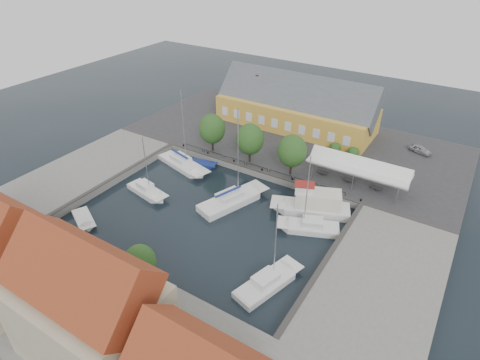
% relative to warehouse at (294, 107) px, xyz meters
% --- Properties ---
extents(ground, '(140.00, 140.00, 0.00)m').
position_rel_warehouse_xyz_m(ground, '(2.60, -28.36, -4.43)').
color(ground, black).
rests_on(ground, ground).
extents(north_quay, '(56.00, 26.00, 1.00)m').
position_rel_warehouse_xyz_m(north_quay, '(2.60, -5.36, -3.93)').
color(north_quay, '#2D2D30').
rests_on(north_quay, ground).
extents(west_quay, '(12.00, 24.00, 1.00)m').
position_rel_warehouse_xyz_m(west_quay, '(-19.40, -30.36, -3.93)').
color(west_quay, slate).
rests_on(west_quay, ground).
extents(east_quay, '(12.00, 24.00, 1.00)m').
position_rel_warehouse_xyz_m(east_quay, '(24.60, -30.36, -3.93)').
color(east_quay, slate).
rests_on(east_quay, ground).
extents(south_bank, '(56.00, 14.00, 1.00)m').
position_rel_warehouse_xyz_m(south_bank, '(2.60, -49.36, -3.93)').
color(south_bank, slate).
rests_on(south_bank, ground).
extents(quay_edge_fittings, '(56.00, 24.72, 0.40)m').
position_rel_warehouse_xyz_m(quay_edge_fittings, '(2.62, -23.61, -3.37)').
color(quay_edge_fittings, '#383533').
rests_on(quay_edge_fittings, north_quay).
extents(warehouse, '(28.56, 14.00, 9.55)m').
position_rel_warehouse_xyz_m(warehouse, '(0.00, 0.00, 0.00)').
color(warehouse, gold).
rests_on(warehouse, north_quay).
extents(tent_canopy, '(14.00, 4.00, 2.83)m').
position_rel_warehouse_xyz_m(tent_canopy, '(16.60, -13.86, -0.74)').
color(tent_canopy, white).
rests_on(tent_canopy, north_quay).
extents(quay_trees, '(18.20, 4.20, 6.30)m').
position_rel_warehouse_xyz_m(quay_trees, '(0.60, -16.36, 0.45)').
color(quay_trees, black).
rests_on(quay_trees, north_quay).
extents(car_silver, '(3.87, 2.57, 1.23)m').
position_rel_warehouse_xyz_m(car_silver, '(22.36, 0.76, -2.82)').
color(car_silver, '#A3A6AA').
rests_on(car_silver, north_quay).
extents(car_red, '(2.36, 4.74, 1.49)m').
position_rel_warehouse_xyz_m(car_red, '(-3.34, -9.67, -2.68)').
color(car_red, '#521A12').
rests_on(car_red, north_quay).
extents(center_sailboat, '(6.34, 10.76, 14.13)m').
position_rel_warehouse_xyz_m(center_sailboat, '(3.58, -25.94, -4.07)').
color(center_sailboat, white).
rests_on(center_sailboat, ground).
extents(trawler, '(10.64, 6.68, 5.00)m').
position_rel_warehouse_xyz_m(trawler, '(13.67, -21.97, -3.41)').
color(trawler, white).
rests_on(trawler, ground).
extents(east_boat_a, '(7.98, 5.24, 10.96)m').
position_rel_warehouse_xyz_m(east_boat_a, '(14.82, -25.60, -4.17)').
color(east_boat_a, white).
rests_on(east_boat_a, ground).
extents(east_boat_c, '(4.77, 8.58, 10.63)m').
position_rel_warehouse_xyz_m(east_boat_c, '(14.84, -36.44, -4.17)').
color(east_boat_c, white).
rests_on(east_boat_c, ground).
extents(west_boat_a, '(10.47, 5.32, 13.25)m').
position_rel_warehouse_xyz_m(west_boat_a, '(-8.48, -21.63, -4.16)').
color(west_boat_a, white).
rests_on(west_boat_a, ground).
extents(west_boat_c, '(7.24, 3.47, 9.66)m').
position_rel_warehouse_xyz_m(west_boat_c, '(-7.86, -30.32, -4.17)').
color(west_boat_c, white).
rests_on(west_boat_c, ground).
extents(launch_sw, '(5.42, 3.96, 0.98)m').
position_rel_warehouse_xyz_m(launch_sw, '(-10.30, -39.28, -4.34)').
color(launch_sw, white).
rests_on(launch_sw, ground).
extents(launch_nw, '(4.49, 2.50, 0.88)m').
position_rel_warehouse_xyz_m(launch_nw, '(-6.01, -19.66, -4.34)').
color(launch_nw, navy).
rests_on(launch_nw, ground).
extents(townhouses, '(36.30, 8.50, 12.00)m').
position_rel_warehouse_xyz_m(townhouses, '(4.52, -51.60, 1.40)').
color(townhouses, '#BFB293').
rests_on(townhouses, south_bank).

